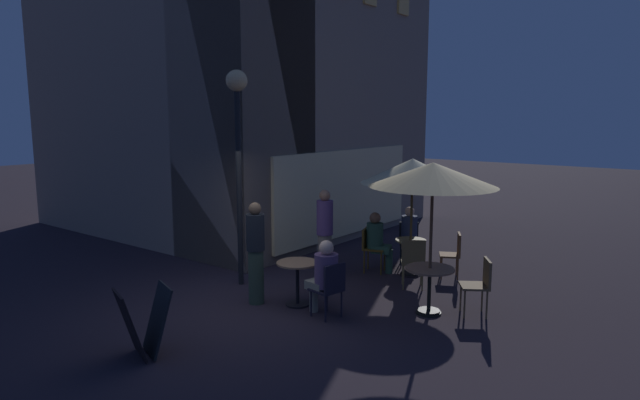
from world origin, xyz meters
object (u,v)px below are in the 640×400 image
Objects in this scene: cafe_chair_0 at (413,259)px; patron_seated_2 at (324,273)px; cafe_chair_2 at (409,239)px; patio_umbrella_0 at (413,171)px; patio_umbrella_1 at (433,176)px; cafe_table_0 at (410,252)px; patron_standing_4 at (256,252)px; cafe_chair_5 at (330,286)px; patron_seated_1 at (377,238)px; cafe_chair_1 at (454,251)px; cafe_chair_4 at (480,281)px; cafe_table_1 at (430,280)px; patron_standing_3 at (325,233)px; patron_seated_0 at (409,233)px; menu_sandwich_board at (144,322)px; cafe_chair_3 at (370,245)px; street_lamp_near_corner at (238,123)px; cafe_table_2 at (297,275)px.

patron_seated_2 is (-2.06, 0.47, 0.14)m from cafe_chair_0.
patio_umbrella_0 is at bearing -0.00° from cafe_chair_2.
patio_umbrella_1 is at bearing -171.49° from cafe_chair_0.
patron_standing_4 is (-3.03, 1.28, 0.41)m from cafe_table_0.
patio_umbrella_1 is 2.08m from cafe_chair_0.
cafe_chair_5 is 0.72× the size of patron_seated_1.
patio_umbrella_1 is 2.77× the size of cafe_chair_1.
cafe_chair_4 is 2.76m from patron_seated_1.
cafe_chair_1 reaches higher than cafe_table_0.
cafe_table_1 is 0.45× the size of patron_standing_3.
patio_umbrella_1 is at bearing 3.98° from cafe_chair_2.
cafe_chair_0 is 0.74× the size of patron_seated_0.
cafe_chair_5 is (2.58, -1.13, 0.06)m from menu_sandwich_board.
cafe_table_1 is 2.60m from patio_umbrella_0.
cafe_chair_4 is 0.53× the size of patron_standing_4.
patio_umbrella_0 reaches higher than patron_seated_1.
patron_standing_3 reaches higher than menu_sandwich_board.
cafe_chair_3 is 2.71m from cafe_chair_5.
patio_umbrella_1 is at bearing 116.57° from cafe_table_1.
patio_umbrella_1 reaches higher than cafe_table_1.
cafe_chair_3 is 0.71× the size of patron_seated_0.
street_lamp_near_corner is 4.49× the size of cafe_chair_1.
cafe_chair_4 is (0.43, -0.66, -1.67)m from patio_umbrella_1.
patron_seated_1 is 2.89m from patron_standing_4.
patron_seated_0 is at bearing 34.98° from cafe_table_1.
cafe_table_1 is 0.62× the size of patron_seated_0.
patron_seated_2 is at bearing 135.93° from cafe_chair_0.
menu_sandwich_board is 4.68m from patio_umbrella_1.
patron_seated_0 is at bearing -0.20° from cafe_chair_0.
patron_seated_2 is (-2.80, 0.02, 0.23)m from cafe_table_0.
cafe_table_2 is at bearing 13.03° from menu_sandwich_board.
cafe_chair_4 is 0.72× the size of patron_seated_0.
patron_standing_3 is (-0.86, 0.50, 0.33)m from cafe_chair_3.
patio_umbrella_0 is 2.59× the size of cafe_chair_2.
patron_seated_1 reaches higher than cafe_chair_2.
menu_sandwich_board reaches higher than cafe_chair_5.
patron_standing_4 is at bearing 157.08° from cafe_table_0.
patron_seated_0 is at bearing -32.41° from street_lamp_near_corner.
cafe_chair_0 reaches higher than cafe_chair_3.
cafe_chair_1 is 0.71× the size of patron_seated_2.
patio_umbrella_1 is (0.73, -3.50, -0.79)m from street_lamp_near_corner.
cafe_chair_0 is at bearing -83.01° from patron_standing_4.
patron_standing_4 is at bearing -4.36° from cafe_chair_4.
patron_seated_2 is (-2.58, -0.61, 0.01)m from patron_seated_1.
patron_seated_2 is 2.10m from patron_standing_3.
cafe_table_0 is at bearing -0.00° from cafe_chair_1.
cafe_table_2 is 3.38m from cafe_chair_1.
cafe_chair_2 is (6.10, -0.60, 0.09)m from menu_sandwich_board.
cafe_chair_2 reaches higher than cafe_table_1.
cafe_chair_2 is 3.04m from cafe_chair_4.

